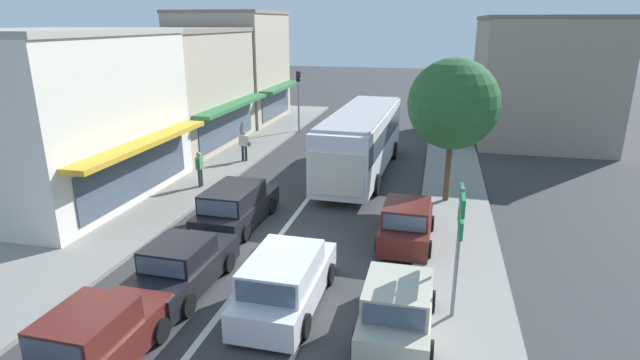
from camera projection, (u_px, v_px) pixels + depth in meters
The scene contains 20 objects.
ground_plane at pixel (273, 244), 17.29m from camera, with size 140.00×140.00×0.00m, color #353538.
lane_centre_line at pixel (303, 205), 21.00m from camera, with size 0.20×28.00×0.01m, color silver.
sidewalk_left at pixel (180, 178), 24.33m from camera, with size 5.20×44.00×0.14m, color gray.
kerb_right at pixel (454, 199), 21.47m from camera, with size 2.80×44.00×0.12m, color gray.
shopfront_corner_near at pixel (56, 118), 20.71m from camera, with size 8.15×9.39×7.10m.
shopfront_mid_block at pixel (174, 89), 29.75m from camera, with size 7.67×9.41×7.01m.
shopfront_far_end at pixel (232, 67), 37.69m from camera, with size 7.96×7.67×8.12m.
building_right_far at pixel (538, 78), 32.55m from camera, with size 8.69×11.32×7.71m.
city_bus at pixel (362, 138), 24.68m from camera, with size 2.99×10.93×3.23m.
hatchback_behind_bus_near at pixel (96, 341), 10.91m from camera, with size 1.87×3.73×1.54m.
wagon_adjacent_lane_lead at pixel (236, 207), 18.69m from camera, with size 2.01×4.54×1.58m.
wagon_queue_far_back at pixel (286, 281), 13.33m from camera, with size 1.98×4.52×1.58m.
sedan_queue_gap_filler at pixel (181, 268), 14.24m from camera, with size 1.98×4.24×1.47m.
parked_hatchback_kerb_front at pixel (397, 309), 12.12m from camera, with size 1.82×3.70×1.54m.
parked_hatchback_kerb_second at pixel (407, 224), 17.19m from camera, with size 1.87×3.73×1.54m.
traffic_light_downstreet at pixel (299, 91), 33.74m from camera, with size 0.33×0.24×4.20m.
directional_road_sign at pixel (460, 223), 12.09m from camera, with size 0.10×1.40×3.60m.
street_tree_right at pixel (453, 104), 20.01m from camera, with size 3.66×3.66×6.04m.
pedestrian_with_handbag_near at pixel (244, 144), 26.84m from camera, with size 0.65×0.27×1.63m.
pedestrian_browsing_midblock at pixel (200, 167), 22.63m from camera, with size 0.22×0.57×1.63m.
Camera 1 is at (5.23, -15.00, 7.37)m, focal length 28.00 mm.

